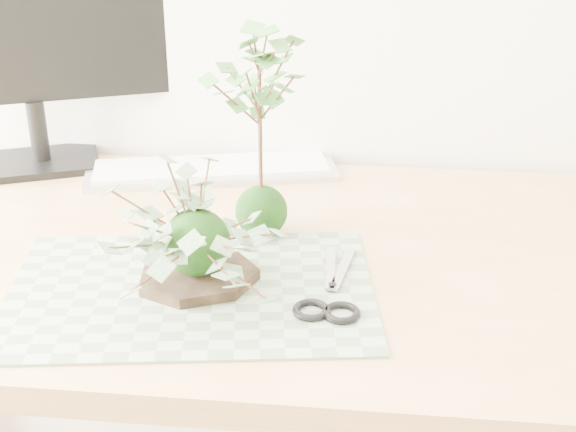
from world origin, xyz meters
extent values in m
cube|color=tan|center=(-0.08, 1.23, 0.72)|extent=(1.60, 0.70, 0.04)
cube|color=#5A6C54|center=(-0.13, 1.10, 0.74)|extent=(0.53, 0.39, 0.00)
cylinder|color=black|center=(-0.12, 1.12, 0.75)|extent=(0.22, 0.22, 0.01)
sphere|color=black|center=(-0.12, 1.12, 0.80)|extent=(0.09, 0.09, 0.09)
sphere|color=black|center=(-0.06, 1.28, 0.78)|extent=(0.08, 0.08, 0.08)
cylinder|color=#442717|center=(-0.06, 1.28, 0.89)|extent=(0.01, 0.01, 0.19)
cube|color=silver|center=(-0.18, 1.51, 0.75)|extent=(0.46, 0.23, 0.01)
cube|color=silver|center=(-0.18, 1.51, 0.75)|extent=(0.43, 0.20, 0.01)
cube|color=black|center=(-0.49, 1.51, 0.75)|extent=(0.24, 0.21, 0.01)
cylinder|color=black|center=(-0.49, 1.51, 0.81)|extent=(0.03, 0.03, 0.11)
cube|color=black|center=(-0.49, 1.52, 1.02)|extent=(0.47, 0.21, 0.32)
cube|color=gray|center=(0.05, 1.17, 0.75)|extent=(0.02, 0.12, 0.00)
cube|color=gray|center=(0.07, 1.17, 0.75)|extent=(0.03, 0.12, 0.00)
torus|color=black|center=(0.04, 1.06, 0.75)|extent=(0.05, 0.05, 0.01)
torus|color=black|center=(0.08, 1.06, 0.75)|extent=(0.05, 0.05, 0.01)
camera|label=1|loc=(0.10, 0.20, 1.29)|focal=50.00mm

